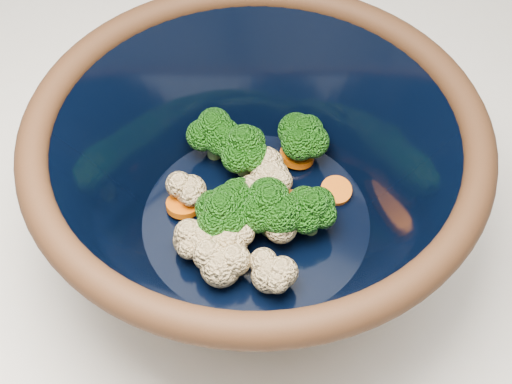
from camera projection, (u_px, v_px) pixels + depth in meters
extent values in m
cylinder|color=black|center=(256.00, 237.00, 0.62)|extent=(0.20, 0.20, 0.01)
torus|color=black|center=(256.00, 132.00, 0.51)|extent=(0.34, 0.34, 0.02)
cylinder|color=black|center=(256.00, 220.00, 0.60)|extent=(0.19, 0.19, 0.00)
cylinder|color=#608442|center=(303.00, 150.00, 0.63)|extent=(0.01, 0.01, 0.02)
ellipsoid|color=#257316|center=(305.00, 132.00, 0.61)|extent=(0.04, 0.04, 0.03)
cylinder|color=#608442|center=(270.00, 223.00, 0.58)|extent=(0.01, 0.01, 0.02)
ellipsoid|color=#257316|center=(270.00, 204.00, 0.56)|extent=(0.04, 0.04, 0.04)
cylinder|color=#608442|center=(222.00, 229.00, 0.58)|extent=(0.01, 0.01, 0.02)
ellipsoid|color=#257316|center=(221.00, 211.00, 0.56)|extent=(0.04, 0.04, 0.04)
cylinder|color=#608442|center=(236.00, 211.00, 0.59)|extent=(0.01, 0.01, 0.02)
ellipsoid|color=#257316|center=(236.00, 195.00, 0.57)|extent=(0.04, 0.04, 0.03)
cylinder|color=#608442|center=(245.00, 164.00, 0.62)|extent=(0.01, 0.01, 0.02)
ellipsoid|color=#257316|center=(244.00, 143.00, 0.60)|extent=(0.05, 0.05, 0.04)
cylinder|color=#608442|center=(311.00, 224.00, 0.58)|extent=(0.01, 0.01, 0.02)
ellipsoid|color=#257316|center=(313.00, 207.00, 0.56)|extent=(0.04, 0.04, 0.03)
cylinder|color=#608442|center=(214.00, 148.00, 0.63)|extent=(0.01, 0.01, 0.02)
ellipsoid|color=#257316|center=(213.00, 128.00, 0.61)|extent=(0.04, 0.04, 0.04)
sphere|color=#FBECAD|center=(191.00, 190.00, 0.60)|extent=(0.03, 0.03, 0.03)
sphere|color=#FBECAD|center=(278.00, 222.00, 0.57)|extent=(0.03, 0.03, 0.03)
sphere|color=#FBECAD|center=(270.00, 177.00, 0.60)|extent=(0.03, 0.03, 0.03)
sphere|color=#FBECAD|center=(269.00, 275.00, 0.54)|extent=(0.03, 0.03, 0.03)
sphere|color=#FBECAD|center=(204.00, 242.00, 0.56)|extent=(0.03, 0.03, 0.03)
sphere|color=#FBECAD|center=(222.00, 205.00, 0.59)|extent=(0.03, 0.03, 0.03)
sphere|color=#FBECAD|center=(228.00, 240.00, 0.56)|extent=(0.03, 0.03, 0.03)
sphere|color=#FBECAD|center=(221.00, 267.00, 0.55)|extent=(0.03, 0.03, 0.03)
sphere|color=#FBECAD|center=(264.00, 195.00, 0.59)|extent=(0.03, 0.03, 0.03)
sphere|color=#FBECAD|center=(190.00, 240.00, 0.56)|extent=(0.03, 0.03, 0.03)
cylinder|color=#D46509|center=(336.00, 191.00, 0.61)|extent=(0.03, 0.03, 0.01)
cylinder|color=#D46509|center=(183.00, 205.00, 0.60)|extent=(0.03, 0.03, 0.01)
cylinder|color=#D46509|center=(255.00, 216.00, 0.59)|extent=(0.03, 0.03, 0.01)
cylinder|color=#D46509|center=(297.00, 156.00, 0.63)|extent=(0.03, 0.03, 0.01)
cylinder|color=#D46509|center=(256.00, 197.00, 0.60)|extent=(0.03, 0.03, 0.01)
cylinder|color=#D46509|center=(294.00, 206.00, 0.60)|extent=(0.03, 0.03, 0.01)
cylinder|color=#D46509|center=(240.00, 212.00, 0.59)|extent=(0.03, 0.03, 0.01)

